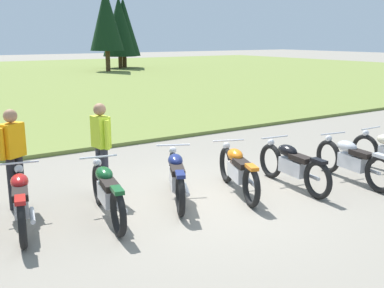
{
  "coord_description": "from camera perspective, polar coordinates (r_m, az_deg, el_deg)",
  "views": [
    {
      "loc": [
        -4.47,
        -6.19,
        2.81
      ],
      "look_at": [
        0.0,
        0.6,
        0.9
      ],
      "focal_mm": 43.0,
      "sensor_mm": 36.0,
      "label": 1
    }
  ],
  "objects": [
    {
      "name": "motorcycle_navy",
      "position": [
        8.0,
        -1.95,
        -4.03
      ],
      "size": [
        1.06,
        1.93,
        0.88
      ],
      "color": "black",
      "rests_on": "ground"
    },
    {
      "name": "motorcycle_red",
      "position": [
        7.31,
        -20.44,
        -6.57
      ],
      "size": [
        0.72,
        2.07,
        0.88
      ],
      "color": "black",
      "rests_on": "ground"
    },
    {
      "name": "rider_with_back_turned",
      "position": [
        8.35,
        -11.2,
        0.08
      ],
      "size": [
        0.25,
        0.55,
        1.67
      ],
      "color": "#2D2D38",
      "rests_on": "ground"
    },
    {
      "name": "rider_in_hivis_vest",
      "position": [
        8.08,
        -21.26,
        -1.01
      ],
      "size": [
        0.48,
        0.38,
        1.67
      ],
      "color": "black",
      "rests_on": "ground"
    },
    {
      "name": "motorcycle_orange",
      "position": [
        8.41,
        5.71,
        -3.23
      ],
      "size": [
        0.92,
        2.0,
        0.88
      ],
      "color": "black",
      "rests_on": "ground"
    },
    {
      "name": "motorcycle_british_green",
      "position": [
        7.34,
        -10.47,
        -5.85
      ],
      "size": [
        0.67,
        2.08,
        0.88
      ],
      "color": "black",
      "rests_on": "ground"
    },
    {
      "name": "motorcycle_silver",
      "position": [
        9.57,
        19.25,
        -1.89
      ],
      "size": [
        0.62,
        2.09,
        0.88
      ],
      "color": "black",
      "rests_on": "ground"
    },
    {
      "name": "ground_plane",
      "position": [
        8.14,
        2.34,
        -6.99
      ],
      "size": [
        140.0,
        140.0,
        0.0
      ],
      "primitive_type": "plane",
      "color": "gray"
    },
    {
      "name": "motorcycle_black",
      "position": [
        8.9,
        12.35,
        -2.55
      ],
      "size": [
        0.62,
        2.1,
        0.88
      ],
      "color": "black",
      "rests_on": "ground"
    }
  ]
}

